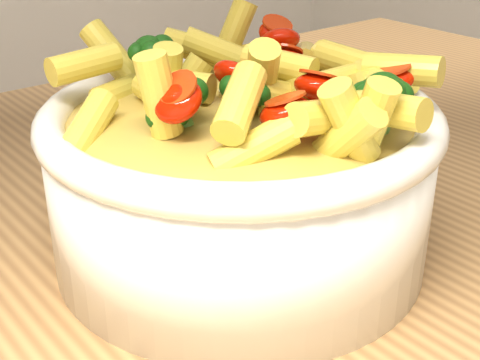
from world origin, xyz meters
TOP-DOWN VIEW (x-y plane):
  - table at (0.00, 0.00)m, footprint 1.20×0.80m
  - serving_bowl at (-0.11, -0.07)m, footprint 0.27×0.27m
  - pasta_salad at (-0.11, -0.07)m, footprint 0.21×0.21m

SIDE VIEW (x-z plane):
  - table at x=0.00m, z-range 0.35..1.25m
  - serving_bowl at x=-0.11m, z-range 0.90..1.02m
  - pasta_salad at x=-0.11m, z-range 1.01..1.06m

